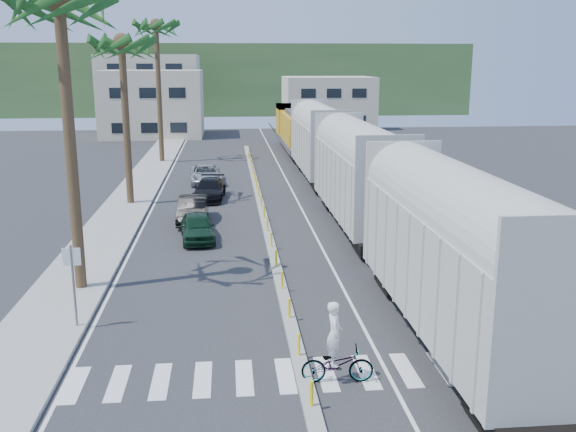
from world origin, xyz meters
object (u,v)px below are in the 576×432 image
object	(u,v)px
car_lead	(197,227)
cyclist	(337,356)
street_sign	(73,275)
car_second	(193,209)

from	to	relation	value
car_lead	cyclist	distance (m)	16.20
street_sign	car_second	distance (m)	15.36
street_sign	car_lead	bearing A→B (deg)	71.76
car_lead	cyclist	world-z (taller)	cyclist
street_sign	cyclist	size ratio (longest dim) A/B	1.23
car_lead	cyclist	xyz separation A→B (m)	(4.57, -15.54, 0.09)
street_sign	car_second	size ratio (longest dim) A/B	0.66
street_sign	car_lead	xyz separation A→B (m)	(3.64, 11.05, -1.28)
car_second	cyclist	xyz separation A→B (m)	(4.99, -19.46, 0.05)
street_sign	car_second	xyz separation A→B (m)	(3.22, 14.97, -1.23)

